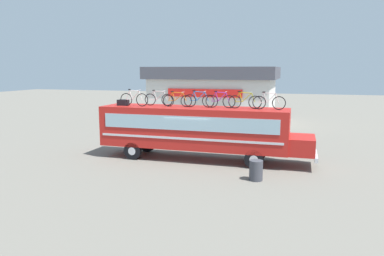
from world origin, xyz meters
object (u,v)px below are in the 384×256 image
Objects in this scene: rooftop_bicycle_5 at (220,101)px; rooftop_bicycle_3 at (177,100)px; rooftop_bicycle_4 at (199,100)px; bus at (197,128)px; rooftop_bicycle_6 at (245,101)px; rooftop_bicycle_1 at (134,99)px; trash_bin at (256,170)px; rooftop_bicycle_2 at (159,99)px; rooftop_bicycle_7 at (269,102)px; luggage_bag_1 at (123,103)px.

rooftop_bicycle_3 is at bearing -178.40° from rooftop_bicycle_5.
rooftop_bicycle_3 is 1.25m from rooftop_bicycle_4.
rooftop_bicycle_6 is at bearing 2.18° from bus.
rooftop_bicycle_3 is at bearing 8.16° from rooftop_bicycle_1.
bus reaches higher than trash_bin.
rooftop_bicycle_2 is at bearing 176.31° from rooftop_bicycle_5.
rooftop_bicycle_5 is 2.60m from rooftop_bicycle_7.
rooftop_bicycle_6 is 1.92× the size of trash_bin.
rooftop_bicycle_2 is at bearing 151.09° from trash_bin.
rooftop_bicycle_3 is 0.96× the size of rooftop_bicycle_6.
rooftop_bicycle_4 is 5.54m from trash_bin.
rooftop_bicycle_6 reaches higher than rooftop_bicycle_2.
luggage_bag_1 is 0.34× the size of rooftop_bicycle_7.
rooftop_bicycle_3 is 2.44m from rooftop_bicycle_5.
rooftop_bicycle_2 reaches higher than rooftop_bicycle_3.
rooftop_bicycle_1 is at bearing 159.78° from trash_bin.
rooftop_bicycle_5 is at bearing 3.76° from bus.
rooftop_bicycle_7 is (2.60, -0.08, 0.00)m from rooftop_bicycle_5.
rooftop_bicycle_5 is (3.68, -0.24, 0.01)m from rooftop_bicycle_2.
bus is 2.00m from rooftop_bicycle_5.
rooftop_bicycle_4 is (3.72, 0.43, -0.01)m from rooftop_bicycle_1.
rooftop_bicycle_1 is 1.40m from rooftop_bicycle_2.
rooftop_bicycle_6 is at bearing -2.53° from rooftop_bicycle_2.
luggage_bag_1 is 4.52m from rooftop_bicycle_4.
rooftop_bicycle_2 is 0.97× the size of rooftop_bicycle_6.
rooftop_bicycle_3 reaches higher than trash_bin.
rooftop_bicycle_4 is 1.06× the size of rooftop_bicycle_5.
rooftop_bicycle_5 is 0.96× the size of rooftop_bicycle_7.
bus is 4.00m from rooftop_bicycle_1.
rooftop_bicycle_7 is at bearing 0.04° from bus.
rooftop_bicycle_6 is (1.33, 0.02, 0.00)m from rooftop_bicycle_5.
rooftop_bicycle_2 is 3.69m from rooftop_bicycle_5.
rooftop_bicycle_7 reaches higher than rooftop_bicycle_6.
rooftop_bicycle_5 is at bearing -179.32° from rooftop_bicycle_6.
rooftop_bicycle_2 is 6.29m from rooftop_bicycle_7.
rooftop_bicycle_5 is at bearing -0.49° from rooftop_bicycle_4.
rooftop_bicycle_2 is 1.86× the size of trash_bin.
rooftop_bicycle_6 is (6.24, 0.44, -0.01)m from rooftop_bicycle_1.
bus is at bearing -7.50° from rooftop_bicycle_2.
rooftop_bicycle_6 is at bearing 0.68° from rooftop_bicycle_5.
rooftop_bicycle_6 is 1.04× the size of rooftop_bicycle_7.
trash_bin is (6.05, -3.34, -2.86)m from rooftop_bicycle_2.
rooftop_bicycle_2 is at bearing 177.11° from rooftop_bicycle_7.
rooftop_bicycle_2 is 2.50m from rooftop_bicycle_4.
rooftop_bicycle_6 is at bearing 1.28° from rooftop_bicycle_3.
luggage_bag_1 is at bearing -178.95° from rooftop_bicycle_7.
luggage_bag_1 is at bearing -166.92° from rooftop_bicycle_2.
bus is 4.90m from trash_bin.
luggage_bag_1 is 0.33× the size of rooftop_bicycle_2.
rooftop_bicycle_7 is 1.84× the size of trash_bin.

